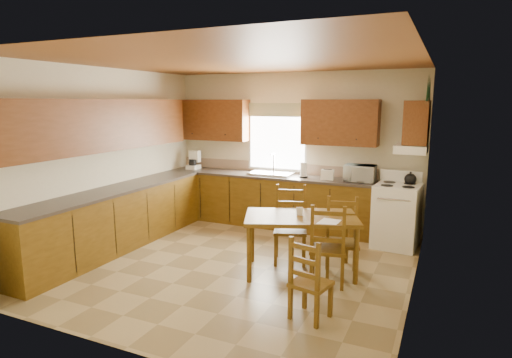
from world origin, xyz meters
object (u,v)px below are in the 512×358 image
at_px(chair_near_left, 311,278).
at_px(dining_table, 301,244).
at_px(microwave, 360,173).
at_px(chair_near_right, 328,244).
at_px(stove, 397,216).
at_px(chair_far_right, 290,225).
at_px(chair_far_left, 342,238).

bearing_deg(chair_near_left, dining_table, -53.96).
distance_m(dining_table, chair_near_left, 1.20).
xyz_separation_m(microwave, chair_near_right, (0.03, -2.04, -0.55)).
xyz_separation_m(stove, microwave, (-0.63, 0.27, 0.58)).
relative_size(microwave, chair_far_right, 0.43).
xyz_separation_m(stove, chair_near_right, (-0.60, -1.77, 0.03)).
bearing_deg(microwave, stove, -23.31).
bearing_deg(stove, chair_near_left, -95.89).
relative_size(stove, chair_near_right, 0.94).
relative_size(chair_far_left, chair_far_right, 0.94).
relative_size(stove, chair_near_left, 1.09).
distance_m(stove, dining_table, 1.87).
bearing_deg(stove, microwave, 162.28).
bearing_deg(chair_far_left, chair_near_left, -107.45).
bearing_deg(chair_near_right, chair_near_left, 81.58).
xyz_separation_m(microwave, chair_near_left, (0.10, -2.95, -0.62)).
relative_size(dining_table, chair_near_right, 1.40).
bearing_deg(microwave, chair_near_right, -89.39).
bearing_deg(chair_near_left, chair_far_right, -49.77).
xyz_separation_m(chair_near_right, chair_far_left, (0.10, 0.32, -0.01)).
xyz_separation_m(dining_table, chair_near_left, (0.48, -1.10, 0.06)).
height_order(dining_table, chair_near_left, chair_near_left).
height_order(stove, chair_near_right, chair_near_right).
bearing_deg(dining_table, microwave, 56.62).
height_order(microwave, chair_far_right, microwave).
bearing_deg(stove, dining_table, -117.34).
bearing_deg(microwave, chair_far_left, -85.92).
bearing_deg(stove, chair_far_right, -128.78).
height_order(chair_near_right, chair_far_right, chair_far_right).
relative_size(microwave, chair_near_right, 0.45).
distance_m(microwave, chair_far_right, 1.76).
distance_m(stove, microwave, 0.90).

